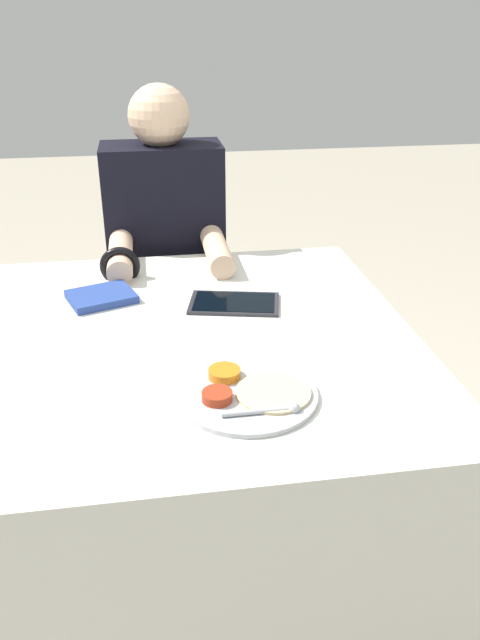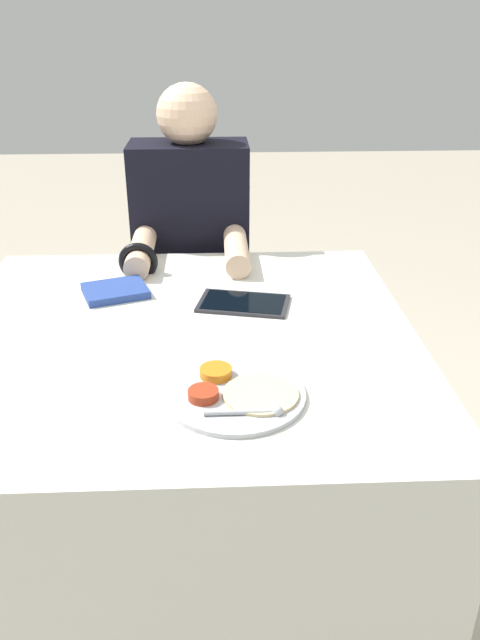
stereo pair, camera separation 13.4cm
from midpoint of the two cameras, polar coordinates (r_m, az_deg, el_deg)
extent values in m
plane|color=#B2A893|center=(1.91, -6.91, -22.58)|extent=(12.00, 12.00, 0.00)
cube|color=silver|center=(1.64, -7.65, -13.59)|extent=(1.08, 1.05, 0.78)
cylinder|color=#B7BABF|center=(1.19, -2.56, -6.90)|extent=(0.27, 0.27, 0.01)
cylinder|color=orange|center=(1.23, -4.58, -4.97)|extent=(0.06, 0.06, 0.02)
cylinder|color=#A83319|center=(1.16, -5.44, -7.03)|extent=(0.06, 0.06, 0.02)
cylinder|color=beige|center=(1.18, -0.21, -6.74)|extent=(0.14, 0.14, 0.01)
cylinder|color=#B7BABF|center=(1.12, -1.79, -8.47)|extent=(0.13, 0.01, 0.01)
sphere|color=#B7BABF|center=(1.13, 1.56, -8.18)|extent=(0.02, 0.02, 0.02)
cube|color=silver|center=(1.63, -14.86, 1.83)|extent=(0.19, 0.17, 0.01)
cube|color=#28428E|center=(1.63, -14.89, 2.02)|extent=(0.19, 0.17, 0.02)
cube|color=#28282D|center=(1.56, -3.00, 1.47)|extent=(0.25, 0.18, 0.01)
cube|color=black|center=(1.56, -3.00, 1.63)|extent=(0.22, 0.16, 0.00)
cube|color=black|center=(2.29, -7.76, -5.90)|extent=(0.33, 0.22, 0.44)
cube|color=black|center=(2.06, -8.66, 6.87)|extent=(0.37, 0.20, 0.64)
sphere|color=beige|center=(1.97, -9.48, 17.94)|extent=(0.18, 0.18, 0.18)
cylinder|color=beige|center=(1.83, -12.96, 5.79)|extent=(0.07, 0.30, 0.07)
cylinder|color=beige|center=(1.83, -4.28, 6.39)|extent=(0.07, 0.30, 0.07)
torus|color=black|center=(1.75, -13.10, 4.79)|extent=(0.11, 0.02, 0.11)
camera|label=1|loc=(0.07, -92.86, -1.41)|focal=35.00mm
camera|label=2|loc=(0.07, 87.14, 1.41)|focal=35.00mm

